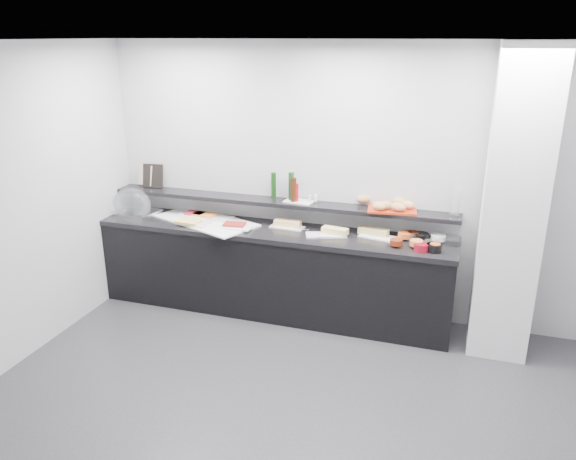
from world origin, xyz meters
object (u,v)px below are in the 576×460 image
(condiment_tray, at_px, (299,201))
(bread_tray, at_px, (392,209))
(carafe, at_px, (455,201))
(framed_print, at_px, (153,176))
(cloche_base, at_px, (135,212))
(sandwich_plate_mid, at_px, (326,235))

(condiment_tray, xyz_separation_m, bread_tray, (0.93, 0.01, 0.00))
(condiment_tray, relative_size, carafe, 0.95)
(framed_print, relative_size, condiment_tray, 0.91)
(cloche_base, distance_m, bread_tray, 2.75)
(framed_print, height_order, condiment_tray, framed_print)
(condiment_tray, bearing_deg, bread_tray, 8.15)
(cloche_base, relative_size, carafe, 1.65)
(bread_tray, height_order, carafe, carafe)
(cloche_base, bearing_deg, sandwich_plate_mid, 9.22)
(bread_tray, xyz_separation_m, carafe, (0.57, -0.03, 0.14))
(condiment_tray, relative_size, bread_tray, 0.63)
(bread_tray, bearing_deg, framed_print, 171.80)
(condiment_tray, distance_m, carafe, 1.51)
(cloche_base, height_order, carafe, carafe)
(sandwich_plate_mid, bearing_deg, carafe, -9.77)
(cloche_base, distance_m, condiment_tray, 1.83)
(condiment_tray, distance_m, bread_tray, 0.93)
(sandwich_plate_mid, xyz_separation_m, condiment_tray, (-0.34, 0.21, 0.25))
(bread_tray, distance_m, carafe, 0.59)
(sandwich_plate_mid, xyz_separation_m, carafe, (1.16, 0.19, 0.39))
(sandwich_plate_mid, relative_size, condiment_tray, 1.36)
(bread_tray, bearing_deg, cloche_base, 176.24)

